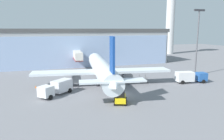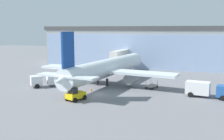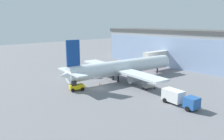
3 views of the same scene
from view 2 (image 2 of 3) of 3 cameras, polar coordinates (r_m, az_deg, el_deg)
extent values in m
plane|color=slate|center=(47.93, -3.51, -5.32)|extent=(240.00, 240.00, 0.00)
cube|color=#A2A2A2|center=(85.28, 6.43, 4.76)|extent=(60.78, 15.07, 11.46)
cube|color=#A1BAE0|center=(77.89, 5.27, 3.97)|extent=(59.55, 0.39, 10.31)
cube|color=#4D4D4D|center=(85.07, 6.50, 9.02)|extent=(62.00, 15.37, 1.20)
cube|color=beige|center=(75.93, 2.18, 3.47)|extent=(3.24, 13.57, 2.40)
cube|color=red|center=(76.04, 2.18, 2.68)|extent=(3.29, 13.57, 0.30)
cylinder|color=#4C4C51|center=(80.96, 3.41, 1.73)|extent=(0.70, 0.70, 3.41)
cylinder|color=white|center=(56.76, -0.90, 0.52)|extent=(8.26, 32.23, 3.81)
cone|color=white|center=(71.27, 4.96, 2.19)|extent=(4.19, 3.50, 3.81)
cone|color=white|center=(43.32, -10.56, -2.23)|extent=(3.95, 4.44, 3.43)
cube|color=white|center=(55.41, -1.65, -0.08)|extent=(31.03, 8.47, 0.50)
cube|color=white|center=(44.00, -9.81, -1.29)|extent=(11.23, 3.92, 0.30)
cube|color=navy|center=(43.87, -9.57, 4.36)|extent=(0.81, 3.22, 5.94)
cylinder|color=gray|center=(58.96, -6.45, -0.92)|extent=(2.53, 3.46, 2.10)
cylinder|color=gray|center=(53.67, 4.14, -1.86)|extent=(2.53, 3.46, 2.10)
cylinder|color=black|center=(55.49, -3.17, -2.51)|extent=(0.50, 0.50, 1.60)
cylinder|color=black|center=(54.43, -1.06, -2.73)|extent=(0.50, 0.50, 1.60)
cylinder|color=black|center=(68.87, 4.02, -0.30)|extent=(0.40, 0.40, 1.60)
cube|color=silver|center=(55.52, -16.17, -2.22)|extent=(3.11, 3.11, 1.90)
cube|color=silver|center=(56.20, -11.93, -1.77)|extent=(4.44, 4.32, 2.20)
cylinder|color=black|center=(54.64, -15.96, -3.40)|extent=(0.87, 0.83, 0.90)
cylinder|color=black|center=(56.77, -16.28, -2.96)|extent=(0.87, 0.83, 0.90)
cylinder|color=black|center=(55.58, -10.65, -3.01)|extent=(0.87, 0.83, 0.90)
cylinder|color=black|center=(57.68, -11.16, -2.59)|extent=(0.87, 0.83, 0.90)
cube|color=#2659A5|center=(48.08, 23.12, -4.27)|extent=(2.51, 2.51, 1.90)
cube|color=white|center=(48.46, 18.17, -3.71)|extent=(4.29, 2.79, 2.20)
cylinder|color=black|center=(49.36, 23.14, -5.07)|extent=(0.94, 0.43, 0.90)
cylinder|color=black|center=(47.23, 22.95, -5.67)|extent=(0.94, 0.43, 0.90)
cylinder|color=black|center=(49.91, 17.17, -4.60)|extent=(0.94, 0.43, 0.90)
cylinder|color=black|center=(47.80, 16.71, -5.17)|extent=(0.94, 0.43, 0.90)
cube|color=#9E998C|center=(53.27, 8.64, -3.39)|extent=(2.30, 3.13, 0.16)
cylinder|color=black|center=(54.63, 8.45, -3.40)|extent=(0.24, 0.46, 0.44)
cylinder|color=#9E998C|center=(54.46, 8.47, -2.55)|extent=(0.08, 0.08, 0.90)
cylinder|color=black|center=(54.04, 9.83, -3.57)|extent=(0.24, 0.46, 0.44)
cylinder|color=#9E998C|center=(53.87, 9.86, -2.71)|extent=(0.08, 0.08, 0.90)
cylinder|color=black|center=(52.66, 7.40, -3.84)|extent=(0.24, 0.46, 0.44)
cylinder|color=#9E998C|center=(52.48, 7.42, -2.96)|extent=(0.08, 0.08, 0.90)
cylinder|color=black|center=(52.05, 8.82, -4.02)|extent=(0.24, 0.46, 0.44)
cylinder|color=#9E998C|center=(51.87, 8.85, -3.13)|extent=(0.08, 0.08, 0.90)
cube|color=yellow|center=(44.23, -7.90, -5.46)|extent=(2.80, 3.63, 0.90)
cube|color=#26262B|center=(43.58, -8.54, -4.41)|extent=(1.66, 1.42, 1.00)
cylinder|color=black|center=(45.72, -7.66, -5.56)|extent=(0.61, 0.87, 0.80)
cylinder|color=black|center=(44.48, -6.03, -5.94)|extent=(0.61, 0.87, 0.80)
cylinder|color=black|center=(44.25, -9.75, -6.10)|extent=(0.61, 0.87, 0.80)
cylinder|color=black|center=(42.96, -8.13, -6.51)|extent=(0.61, 0.87, 0.80)
cone|color=orange|center=(50.38, -4.52, -4.31)|extent=(0.36, 0.36, 0.55)
cone|color=orange|center=(63.71, -13.32, -1.74)|extent=(0.36, 0.36, 0.55)
camera|label=1|loc=(31.63, -63.19, 5.33)|focal=35.00mm
camera|label=3|loc=(24.66, 80.54, 9.65)|focal=35.00mm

